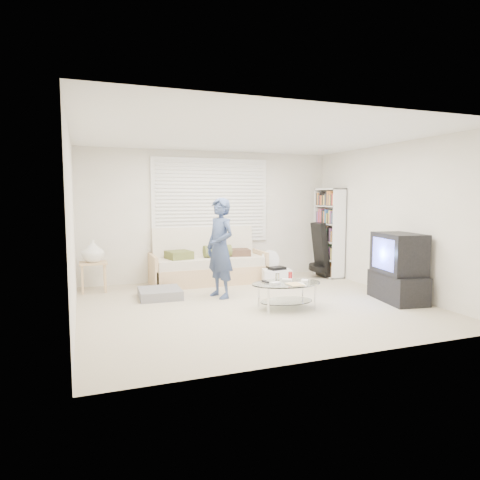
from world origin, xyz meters
name	(u,v)px	position (x,y,z in m)	size (l,w,h in m)	color
ground	(254,305)	(0.00, 0.00, 0.00)	(5.00, 5.00, 0.00)	#B4A68C
room_shell	(243,196)	(0.00, 0.48, 1.63)	(5.02, 4.52, 2.51)	beige
window_blinds	(211,200)	(0.00, 2.20, 1.55)	(2.32, 0.08, 1.62)	silver
futon_sofa	(208,265)	(-0.17, 1.87, 0.34)	(2.13, 0.86, 1.04)	tan
grey_floor_pillow	(160,293)	(-1.24, 0.95, 0.07)	(0.66, 0.66, 0.15)	slate
side_table	(93,253)	(-2.22, 1.78, 0.67)	(0.45, 0.36, 0.90)	tan
bookshelf	(329,233)	(2.32, 1.66, 0.89)	(0.28, 0.75, 1.79)	white
guitar_case	(320,254)	(2.09, 1.59, 0.48)	(0.39, 0.40, 1.09)	black
floor_fan	(270,263)	(0.97, 1.57, 0.35)	(0.36, 0.25, 0.61)	white
storage_bin	(277,277)	(0.91, 1.12, 0.16)	(0.58, 0.47, 0.36)	white
tv_unit	(398,268)	(2.20, -0.54, 0.51)	(0.67, 1.04, 1.06)	black
coffee_table	(287,288)	(0.37, -0.36, 0.31)	(1.07, 0.71, 0.50)	silver
standing_person	(220,248)	(-0.31, 0.66, 0.80)	(0.58, 0.38, 1.60)	navy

